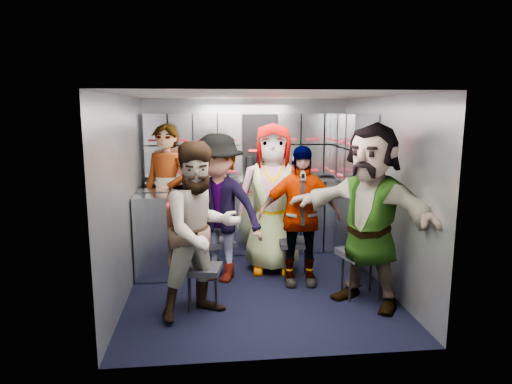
{
  "coord_description": "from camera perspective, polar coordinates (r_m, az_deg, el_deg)",
  "views": [
    {
      "loc": [
        -0.54,
        -4.79,
        1.97
      ],
      "look_at": [
        0.01,
        0.35,
        1.02
      ],
      "focal_mm": 32.0,
      "sensor_mm": 36.0,
      "label": 1
    }
  ],
  "objects": [
    {
      "name": "locker_bank_back",
      "position": [
        6.19,
        -1.12,
        5.99
      ],
      "size": [
        2.68,
        0.28,
        0.82
      ],
      "primitive_type": "cube",
      "color": "#A6ACB6",
      "rests_on": "wall_back"
    },
    {
      "name": "red_latch_strip",
      "position": [
        6.01,
        -0.89,
        -0.01
      ],
      "size": [
        2.6,
        0.02,
        0.03
      ],
      "primitive_type": "cube",
      "color": "maroon",
      "rests_on": "cart_bank_back"
    },
    {
      "name": "bottle_right",
      "position": [
        6.17,
        2.93,
        2.78
      ],
      "size": [
        0.07,
        0.07,
        0.24
      ],
      "primitive_type": "cylinder",
      "color": "white",
      "rests_on": "counter"
    },
    {
      "name": "floor",
      "position": [
        5.21,
        0.27,
        -11.76
      ],
      "size": [
        3.0,
        3.0,
        0.0
      ],
      "primitive_type": "plane",
      "color": "black",
      "rests_on": "ground"
    },
    {
      "name": "attendant_arc_c",
      "position": [
        5.47,
        2.07,
        -0.84
      ],
      "size": [
        0.95,
        0.69,
        1.8
      ],
      "primitive_type": "imported",
      "rotation": [
        0.0,
        0.0,
        -0.14
      ],
      "color": "black",
      "rests_on": "ground"
    },
    {
      "name": "wall_back",
      "position": [
        6.38,
        -1.23,
        2.16
      ],
      "size": [
        2.8,
        0.04,
        2.1
      ],
      "primitive_type": "cube",
      "color": "gray",
      "rests_on": "ground"
    },
    {
      "name": "cart_bank_back",
      "position": [
        6.28,
        -1.04,
        -3.13
      ],
      "size": [
        2.68,
        0.38,
        0.99
      ],
      "primitive_type": "cube",
      "color": "#A6ACB6",
      "rests_on": "ground"
    },
    {
      "name": "attendant_arc_d",
      "position": [
        5.11,
        5.46,
        -3.01
      ],
      "size": [
        0.94,
        0.45,
        1.57
      ],
      "primitive_type": "imported",
      "rotation": [
        0.0,
        0.0,
        -0.07
      ],
      "color": "black",
      "rests_on": "ground"
    },
    {
      "name": "ceiling",
      "position": [
        4.83,
        0.29,
        12.0
      ],
      "size": [
        2.8,
        3.0,
        0.02
      ],
      "primitive_type": "cube",
      "color": "silver",
      "rests_on": "wall_back"
    },
    {
      "name": "wall_right",
      "position": [
        5.25,
        15.64,
        -0.02
      ],
      "size": [
        0.04,
        3.0,
        2.1
      ],
      "primitive_type": "cube",
      "color": "gray",
      "rests_on": "ground"
    },
    {
      "name": "jump_seat_mid_right",
      "position": [
        5.38,
        5.01,
        -6.55
      ],
      "size": [
        0.41,
        0.39,
        0.45
      ],
      "rotation": [
        0.0,
        0.0,
        -0.07
      ],
      "color": "black",
      "rests_on": "ground"
    },
    {
      "name": "attendant_arc_a",
      "position": [
        4.31,
        -6.9,
        -4.85
      ],
      "size": [
        1.01,
        0.94,
        1.67
      ],
      "primitive_type": "imported",
      "rotation": [
        0.0,
        0.0,
        0.48
      ],
      "color": "black",
      "rests_on": "ground"
    },
    {
      "name": "jump_seat_near_left",
      "position": [
        4.62,
        -6.74,
        -9.8
      ],
      "size": [
        0.42,
        0.4,
        0.42
      ],
      "rotation": [
        0.0,
        0.0,
        -0.19
      ],
      "color": "black",
      "rests_on": "ground"
    },
    {
      "name": "jump_seat_near_right",
      "position": [
        4.94,
        13.06,
        -7.78
      ],
      "size": [
        0.51,
        0.5,
        0.5
      ],
      "rotation": [
        0.0,
        0.0,
        0.26
      ],
      "color": "black",
      "rests_on": "ground"
    },
    {
      "name": "right_cabinet",
      "position": [
        5.87,
        11.85,
        -4.28
      ],
      "size": [
        0.28,
        1.2,
        1.0
      ],
      "primitive_type": "cube",
      "color": "#A6ACB6",
      "rests_on": "ground"
    },
    {
      "name": "attendant_arc_b",
      "position": [
        5.2,
        -4.76,
        -2.06
      ],
      "size": [
        1.26,
        1.06,
        1.69
      ],
      "primitive_type": "imported",
      "rotation": [
        0.0,
        0.0,
        -0.47
      ],
      "color": "black",
      "rests_on": "ground"
    },
    {
      "name": "cart_bank_left",
      "position": [
        5.59,
        -12.65,
        -5.1
      ],
      "size": [
        0.38,
        0.76,
        0.99
      ],
      "primitive_type": "cube",
      "color": "#A6ACB6",
      "rests_on": "ground"
    },
    {
      "name": "cup_left",
      "position": [
        6.09,
        -6.97,
        1.92
      ],
      "size": [
        0.08,
        0.08,
        0.09
      ],
      "primitive_type": "cylinder",
      "color": "tan",
      "rests_on": "counter"
    },
    {
      "name": "jump_seat_mid_left",
      "position": [
        5.49,
        -4.73,
        -6.56
      ],
      "size": [
        0.44,
        0.43,
        0.41
      ],
      "rotation": [
        0.0,
        0.0,
        0.33
      ],
      "color": "black",
      "rests_on": "ground"
    },
    {
      "name": "bottle_mid",
      "position": [
        6.09,
        -6.27,
        2.74
      ],
      "size": [
        0.06,
        0.06,
        0.26
      ],
      "primitive_type": "cylinder",
      "color": "white",
      "rests_on": "counter"
    },
    {
      "name": "wall_left",
      "position": [
        4.96,
        -16.03,
        -0.65
      ],
      "size": [
        0.04,
        3.0,
        2.1
      ],
      "primitive_type": "cube",
      "color": "gray",
      "rests_on": "ground"
    },
    {
      "name": "attendant_arc_e",
      "position": [
        4.65,
        14.02,
        -2.9
      ],
      "size": [
        1.55,
        1.63,
        1.84
      ],
      "primitive_type": "imported",
      "rotation": [
        0.0,
        0.0,
        -0.84
      ],
      "color": "black",
      "rests_on": "ground"
    },
    {
      "name": "attendant_standing",
      "position": [
        5.87,
        -11.03,
        -0.36
      ],
      "size": [
        0.77,
        0.66,
        1.78
      ],
      "primitive_type": "imported",
      "rotation": [
        0.0,
        0.0,
        -0.44
      ],
      "color": "black",
      "rests_on": "ground"
    },
    {
      "name": "bottle_left",
      "position": [
        6.09,
        -3.84,
        2.75
      ],
      "size": [
        0.06,
        0.06,
        0.25
      ],
      "primitive_type": "cylinder",
      "color": "white",
      "rests_on": "counter"
    },
    {
      "name": "jump_seat_center",
      "position": [
        5.77,
        1.78,
        -5.68
      ],
      "size": [
        0.38,
        0.37,
        0.42
      ],
      "rotation": [
        0.0,
        0.0,
        -0.1
      ],
      "color": "black",
      "rests_on": "ground"
    },
    {
      "name": "coffee_niche",
      "position": [
        6.27,
        0.48,
        5.87
      ],
      "size": [
        0.46,
        0.16,
        0.84
      ],
      "primitive_type": null,
      "color": "black",
      "rests_on": "wall_back"
    },
    {
      "name": "cup_right",
      "position": [
        6.35,
        10.31,
        2.17
      ],
      "size": [
        0.07,
        0.07,
        0.09
      ],
      "primitive_type": "cylinder",
      "color": "tan",
      "rests_on": "counter"
    },
    {
      "name": "counter",
      "position": [
        6.18,
        -1.06,
        1.56
      ],
      "size": [
        2.68,
        0.42,
        0.03
      ],
      "primitive_type": "cube",
      "color": "silver",
      "rests_on": "cart_bank_back"
    },
    {
      "name": "locker_bank_right",
      "position": [
        5.8,
        11.92,
        5.48
      ],
      "size": [
        0.28,
        1.0,
        0.82
      ],
      "primitive_type": "cube",
      "color": "#A6ACB6",
      "rests_on": "wall_right"
    }
  ]
}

